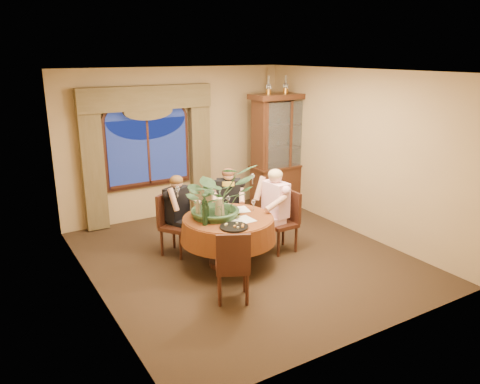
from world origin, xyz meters
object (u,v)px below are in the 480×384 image
chair_right (281,222)px  oil_lamp_center (286,84)px  chair_back_right (226,214)px  dining_table (228,241)px  china_cabinet (284,152)px  wine_bottle_2 (207,212)px  wine_bottle_0 (204,206)px  wine_bottle_3 (198,209)px  stoneware_vase (220,207)px  wine_bottle_1 (205,214)px  centerpiece_plant (217,171)px  person_scarf (229,204)px  person_pink (275,210)px  olive_bowl (235,216)px  person_back (177,213)px  oil_lamp_left (269,85)px  oil_lamp_right (302,84)px  chair_back (177,225)px  chair_front_left (232,265)px

chair_right → oil_lamp_center: bearing=-37.0°
chair_back_right → dining_table: bearing=90.0°
oil_lamp_center → china_cabinet: bearing=0.0°
dining_table → wine_bottle_2: 0.66m
wine_bottle_0 → wine_bottle_3: same height
stoneware_vase → wine_bottle_1: wine_bottle_1 is taller
chair_right → centerpiece_plant: centerpiece_plant is taller
china_cabinet → chair_back_right: size_ratio=2.39×
oil_lamp_center → person_scarf: 2.78m
chair_right → wine_bottle_1: (-1.40, -0.12, 0.44)m
china_cabinet → centerpiece_plant: (-2.42, -1.67, 0.27)m
dining_table → person_pink: (0.91, 0.10, 0.29)m
centerpiece_plant → olive_bowl: centerpiece_plant is taller
person_scarf → wine_bottle_3: 1.18m
oil_lamp_center → person_back: 3.44m
oil_lamp_left → person_back: oil_lamp_left is taller
oil_lamp_center → oil_lamp_right: bearing=0.0°
oil_lamp_center → oil_lamp_right: size_ratio=1.00×
wine_bottle_2 → chair_back_right: bearing=47.5°
dining_table → person_back: (-0.43, 0.88, 0.25)m
china_cabinet → person_back: bearing=-161.1°
oil_lamp_left → dining_table: bearing=-136.5°
chair_right → chair_back: bearing=62.9°
oil_lamp_left → chair_front_left: 4.14m
oil_lamp_center → person_back: bearing=-161.1°
oil_lamp_right → oil_lamp_center: bearing=180.0°
person_back → wine_bottle_0: size_ratio=3.77×
oil_lamp_center → wine_bottle_2: size_ratio=1.03×
oil_lamp_center → wine_bottle_2: (-2.70, -1.88, -1.54)m
oil_lamp_left → centerpiece_plant: oil_lamp_left is taller
oil_lamp_center → wine_bottle_3: size_ratio=1.03×
chair_front_left → centerpiece_plant: (0.37, 1.07, 0.94)m
oil_lamp_right → wine_bottle_3: 3.88m
centerpiece_plant → oil_lamp_right: bearing=30.7°
oil_lamp_right → china_cabinet: bearing=180.0°
person_pink → wine_bottle_0: person_pink is taller
dining_table → wine_bottle_2: size_ratio=4.28×
oil_lamp_left → chair_back: oil_lamp_left is taller
oil_lamp_center → wine_bottle_0: (-2.61, -1.65, -1.54)m
oil_lamp_center → dining_table: bearing=-141.9°
chair_right → stoneware_vase: size_ratio=3.45×
chair_right → person_back: bearing=57.6°
person_pink → centerpiece_plant: (-1.01, 0.05, 0.75)m
chair_back → olive_bowl: (0.57, -0.82, 0.30)m
oil_lamp_center → chair_front_left: 4.38m
oil_lamp_center → person_pink: oil_lamp_center is taller
person_scarf → wine_bottle_3: person_scarf is taller
chair_back_right → wine_bottle_3: size_ratio=2.91×
person_pink → person_scarf: person_pink is taller
oil_lamp_center → chair_back_right: size_ratio=0.35×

